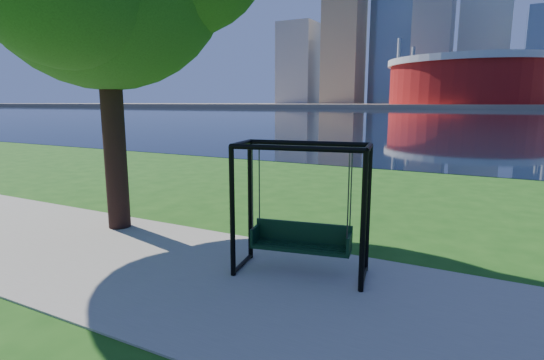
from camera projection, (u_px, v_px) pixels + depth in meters
The scene contains 7 objects.
ground at pixel (259, 274), 6.93m from camera, with size 900.00×900.00×0.00m, color #1E5114.
path at pixel (243, 284), 6.49m from camera, with size 120.00×4.00×0.03m, color #9E937F.
river at pixel (482, 115), 95.59m from camera, with size 900.00×180.00×0.02m, color black.
far_bank at pixel (494, 105), 272.74m from camera, with size 900.00×228.00×2.00m, color #937F60.
stadium at pixel (472, 80), 213.25m from camera, with size 83.00×83.00×32.00m.
skyline at pixel (492, 52), 280.08m from camera, with size 392.00×66.00×96.50m.
swing at pixel (301, 212), 6.75m from camera, with size 2.23×1.29×2.15m.
Camera 1 is at (3.25, -5.68, 2.76)m, focal length 28.00 mm.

